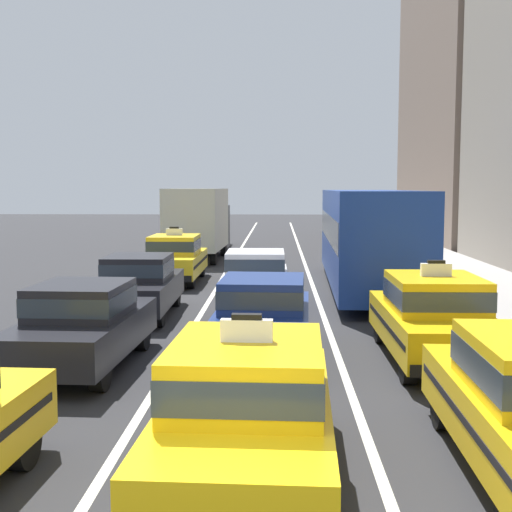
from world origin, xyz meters
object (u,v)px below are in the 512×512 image
(pedestrian_by_storefront, at_px, (433,252))
(sedan_center_third, at_px, (256,277))
(sedan_left_second, at_px, (83,323))
(taxi_left_fourth, at_px, (175,257))
(sedan_left_third, at_px, (139,283))
(sedan_left_sixth, at_px, (212,232))
(sedan_center_second, at_px, (263,315))
(box_truck_left_fifth, at_px, (199,221))
(taxi_right_second, at_px, (433,316))
(taxi_center_nearest, at_px, (248,409))
(bus_right_third, at_px, (367,234))

(pedestrian_by_storefront, bearing_deg, sedan_center_third, -134.27)
(sedan_left_second, height_order, taxi_left_fourth, taxi_left_fourth)
(sedan_left_second, xyz_separation_m, pedestrian_by_storefront, (9.25, 12.86, 0.10))
(sedan_left_third, xyz_separation_m, sedan_left_sixth, (-0.13, 20.50, 0.00))
(sedan_center_second, xyz_separation_m, sedan_center_third, (-0.33, 5.51, 0.00))
(taxi_left_fourth, height_order, box_truck_left_fifth, box_truck_left_fifth)
(box_truck_left_fifth, height_order, pedestrian_by_storefront, box_truck_left_fifth)
(sedan_left_third, relative_size, sedan_center_second, 0.99)
(box_truck_left_fifth, relative_size, taxi_right_second, 1.54)
(sedan_left_sixth, height_order, sedan_center_second, same)
(taxi_left_fourth, relative_size, box_truck_left_fifth, 0.65)
(box_truck_left_fifth, bearing_deg, taxi_right_second, -70.43)
(sedan_left_second, xyz_separation_m, sedan_left_third, (-0.02, 5.09, 0.00))
(sedan_left_third, distance_m, sedan_center_third, 3.23)
(sedan_left_third, height_order, pedestrian_by_storefront, pedestrian_by_storefront)
(taxi_center_nearest, bearing_deg, sedan_left_third, 108.07)
(sedan_left_second, xyz_separation_m, taxi_right_second, (6.51, 0.66, 0.03))
(taxi_center_nearest, relative_size, sedan_center_third, 1.07)
(sedan_left_sixth, bearing_deg, sedan_left_third, -89.63)
(taxi_center_nearest, relative_size, sedan_center_second, 1.06)
(taxi_center_nearest, xyz_separation_m, bus_right_third, (3.23, 14.76, 0.94))
(taxi_left_fourth, relative_size, taxi_right_second, 1.00)
(sedan_left_sixth, relative_size, bus_right_third, 0.38)
(sedan_left_second, distance_m, sedan_left_sixth, 25.59)
(sedan_center_second, distance_m, bus_right_third, 9.62)
(sedan_left_third, distance_m, taxi_left_fourth, 6.28)
(taxi_center_nearest, distance_m, taxi_right_second, 6.41)
(taxi_left_fourth, height_order, taxi_center_nearest, same)
(sedan_left_second, relative_size, taxi_left_fourth, 0.96)
(sedan_left_third, relative_size, sedan_center_third, 1.00)
(taxi_right_second, xyz_separation_m, pedestrian_by_storefront, (2.74, 12.20, 0.07))
(taxi_right_second, bearing_deg, taxi_center_nearest, -120.79)
(bus_right_third, bearing_deg, sedan_left_second, -123.08)
(box_truck_left_fifth, bearing_deg, sedan_center_third, -76.69)
(taxi_center_nearest, height_order, bus_right_third, bus_right_third)
(taxi_left_fourth, xyz_separation_m, bus_right_third, (6.50, -1.47, 0.94))
(sedan_left_sixth, bearing_deg, sedan_left_second, -89.66)
(sedan_left_sixth, bearing_deg, bus_right_third, -67.15)
(sedan_left_second, xyz_separation_m, box_truck_left_fifth, (-0.08, 19.20, 0.93))
(taxi_right_second, bearing_deg, sedan_center_second, 176.01)
(sedan_left_third, relative_size, sedan_left_sixth, 1.00)
(sedan_left_second, relative_size, taxi_center_nearest, 0.94)
(box_truck_left_fifth, xyz_separation_m, sedan_center_third, (3.03, -12.81, -0.93))
(sedan_left_sixth, xyz_separation_m, sedan_center_second, (3.42, -24.71, 0.00))
(taxi_left_fourth, bearing_deg, pedestrian_by_storefront, 9.06)
(sedan_center_third, bearing_deg, taxi_right_second, -58.16)
(box_truck_left_fifth, height_order, taxi_center_nearest, box_truck_left_fifth)
(sedan_left_second, height_order, taxi_center_nearest, taxi_center_nearest)
(sedan_center_second, bearing_deg, taxi_right_second, -3.99)
(taxi_left_fourth, height_order, taxi_right_second, same)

